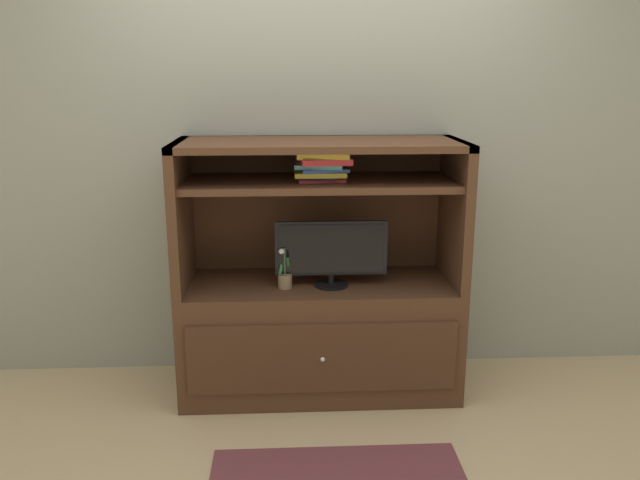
% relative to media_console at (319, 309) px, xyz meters
% --- Properties ---
extents(ground_plane, '(8.00, 8.00, 0.00)m').
position_rel_media_console_xyz_m(ground_plane, '(0.00, -0.40, -0.46)').
color(ground_plane, tan).
extents(painted_rear_wall, '(6.00, 0.10, 2.80)m').
position_rel_media_console_xyz_m(painted_rear_wall, '(0.00, 0.35, 0.94)').
color(painted_rear_wall, gray).
rests_on(painted_rear_wall, ground_plane).
extents(media_console, '(1.50, 0.62, 1.39)m').
position_rel_media_console_xyz_m(media_console, '(0.00, 0.00, 0.00)').
color(media_console, '#4C2D1C').
rests_on(media_console, ground_plane).
extents(tv_monitor, '(0.59, 0.18, 0.35)m').
position_rel_media_console_xyz_m(tv_monitor, '(0.06, -0.07, 0.35)').
color(tv_monitor, black).
rests_on(tv_monitor, media_console).
extents(potted_plant, '(0.07, 0.12, 0.22)m').
position_rel_media_console_xyz_m(potted_plant, '(-0.19, -0.09, 0.21)').
color(potted_plant, '#8C7251').
rests_on(potted_plant, media_console).
extents(magazine_stack, '(0.29, 0.35, 0.15)m').
position_rel_media_console_xyz_m(magazine_stack, '(0.01, -0.00, 0.80)').
color(magazine_stack, red).
rests_on(magazine_stack, media_console).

